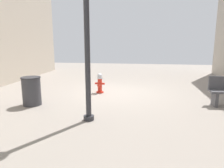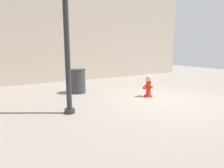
% 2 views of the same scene
% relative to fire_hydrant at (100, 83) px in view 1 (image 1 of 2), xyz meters
% --- Properties ---
extents(ground_plane, '(23.40, 23.40, 0.00)m').
position_rel_fire_hydrant_xyz_m(ground_plane, '(-0.74, -0.10, -0.40)').
color(ground_plane, gray).
extents(fire_hydrant, '(0.40, 0.37, 0.80)m').
position_rel_fire_hydrant_xyz_m(fire_hydrant, '(0.00, 0.00, 0.00)').
color(fire_hydrant, red).
rests_on(fire_hydrant, ground_plane).
extents(street_lamp, '(0.36, 0.36, 4.39)m').
position_rel_fire_hydrant_xyz_m(street_lamp, '(-0.34, 3.03, 2.29)').
color(street_lamp, '#2D2D33').
rests_on(street_lamp, ground_plane).
extents(trash_bin, '(0.62, 0.62, 0.93)m').
position_rel_fire_hydrant_xyz_m(trash_bin, '(1.85, 1.98, 0.07)').
color(trash_bin, '#38383D').
rests_on(trash_bin, ground_plane).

